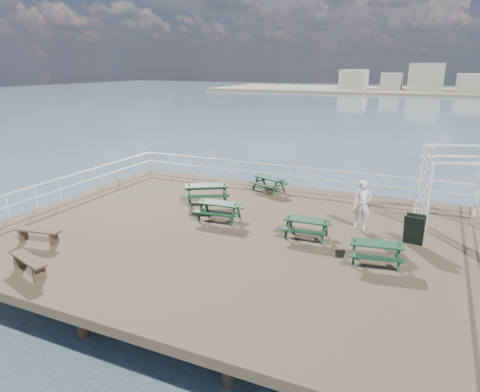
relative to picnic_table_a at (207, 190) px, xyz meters
The scene contains 13 objects.
ground 3.75m from the picnic_table_a, 45.80° to the right, with size 18.00×14.00×0.30m, color brown.
sea_backdrop 132.31m from the picnic_table_a, 83.45° to the left, with size 300.00×300.00×9.20m.
railing 2.50m from the picnic_table_a, ahead, with size 17.77×13.76×1.10m.
picnic_table_a is the anchor object (origin of this frame).
picnic_table_b 3.55m from the picnic_table_a, 57.52° to the left, with size 2.00×1.84×0.79m.
picnic_table_c 5.76m from the picnic_table_a, 21.93° to the right, with size 1.66×1.35×0.78m.
picnic_table_d 2.43m from the picnic_table_a, 49.10° to the right, with size 1.79×1.47×0.84m.
picnic_table_e 8.63m from the picnic_table_a, 22.79° to the right, with size 1.81×1.55×0.78m.
flat_bench_near 7.36m from the picnic_table_a, 115.65° to the right, with size 1.78×0.69×0.50m.
flat_bench_far 8.56m from the picnic_table_a, 100.03° to the right, with size 1.77×0.88×0.50m.
trellis_arbor 10.29m from the picnic_table_a, ahead, with size 2.91×2.21×3.22m.
sandwich_board 9.03m from the picnic_table_a, ahead, with size 0.72×0.57×1.09m.
person 7.01m from the picnic_table_a, ahead, with size 0.69×0.46×1.90m, color white.
Camera 1 is at (6.66, -13.83, 6.05)m, focal length 32.00 mm.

